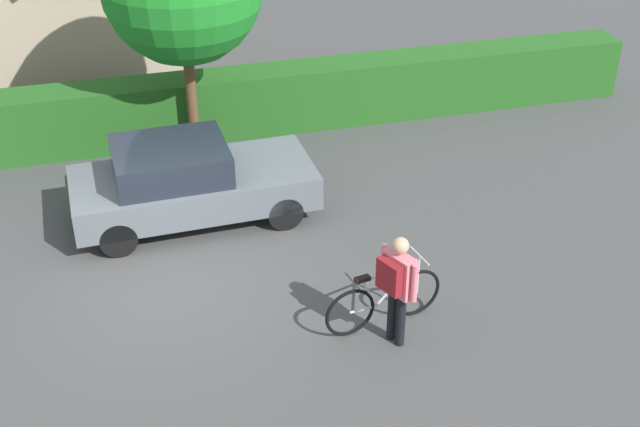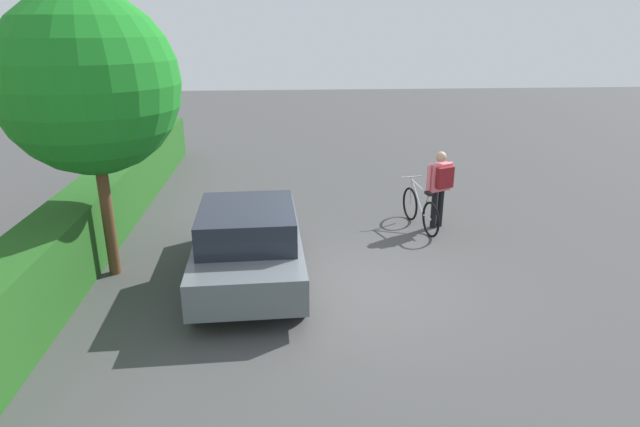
{
  "view_description": "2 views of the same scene",
  "coord_description": "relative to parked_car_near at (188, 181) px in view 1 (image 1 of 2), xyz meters",
  "views": [
    {
      "loc": [
        -0.61,
        -10.81,
        7.72
      ],
      "look_at": [
        2.41,
        0.25,
        0.73
      ],
      "focal_mm": 47.54,
      "sensor_mm": 36.0,
      "label": 1
    },
    {
      "loc": [
        -8.05,
        1.26,
        4.26
      ],
      "look_at": [
        1.51,
        0.52,
        0.85
      ],
      "focal_mm": 29.72,
      "sensor_mm": 36.0,
      "label": 2
    }
  ],
  "objects": [
    {
      "name": "hedge_row",
      "position": [
        -0.53,
        3.17,
        -0.09
      ],
      "size": [
        20.94,
        0.9,
        1.29
      ],
      "primitive_type": "cube",
      "color": "#21571C",
      "rests_on": "ground"
    },
    {
      "name": "person_rider",
      "position": [
        2.28,
        -4.05,
        0.32
      ],
      "size": [
        0.49,
        0.64,
        1.72
      ],
      "color": "black",
      "rests_on": "ground"
    },
    {
      "name": "parked_car_near",
      "position": [
        0.0,
        0.0,
        0.0
      ],
      "size": [
        4.13,
        1.91,
        1.43
      ],
      "color": "slate",
      "rests_on": "ground"
    },
    {
      "name": "ground_plane",
      "position": [
        -0.53,
        -1.85,
        -0.73
      ],
      "size": [
        60.0,
        60.0,
        0.0
      ],
      "primitive_type": "plane",
      "color": "#424242"
    },
    {
      "name": "bicycle",
      "position": [
        2.27,
        -3.64,
        -0.31
      ],
      "size": [
        1.83,
        0.53,
        1.05
      ],
      "color": "black",
      "rests_on": "ground"
    }
  ]
}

